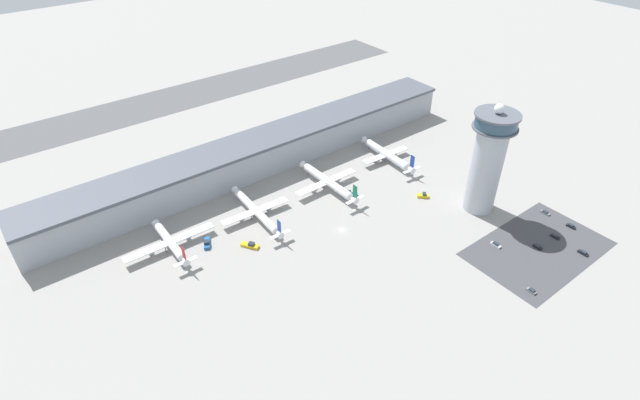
% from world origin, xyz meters
% --- Properties ---
extents(ground_plane, '(1000.00, 1000.00, 0.00)m').
position_xyz_m(ground_plane, '(0.00, 0.00, 0.00)').
color(ground_plane, gray).
extents(terminal_building, '(250.78, 25.00, 18.54)m').
position_xyz_m(terminal_building, '(0.00, 70.00, 9.37)').
color(terminal_building, '#A3A8B2').
rests_on(terminal_building, ground).
extents(runway_strip, '(376.17, 44.00, 0.01)m').
position_xyz_m(runway_strip, '(0.00, 185.85, 0.00)').
color(runway_strip, '#515154').
rests_on(runway_strip, ground).
extents(control_tower, '(20.40, 20.40, 55.43)m').
position_xyz_m(control_tower, '(64.77, -27.09, 27.77)').
color(control_tower, '#ADB2BC').
rests_on(control_tower, ground).
extents(parking_lot_surface, '(64.00, 40.00, 0.01)m').
position_xyz_m(parking_lot_surface, '(60.99, -63.53, 0.00)').
color(parking_lot_surface, '#424247').
rests_on(parking_lot_surface, ground).
extents(airplane_gate_alpha, '(41.43, 34.24, 12.08)m').
position_xyz_m(airplane_gate_alpha, '(-68.72, 35.66, 4.21)').
color(airplane_gate_alpha, silver).
rests_on(airplane_gate_alpha, ground).
extents(airplane_gate_bravo, '(35.36, 45.51, 11.85)m').
position_xyz_m(airplane_gate_bravo, '(-26.49, 32.30, 3.89)').
color(airplane_gate_bravo, white).
rests_on(airplane_gate_bravo, ground).
extents(airplane_gate_charlie, '(37.30, 44.33, 13.13)m').
position_xyz_m(airplane_gate_charlie, '(15.90, 30.85, 4.57)').
color(airplane_gate_charlie, white).
rests_on(airplane_gate_charlie, ground).
extents(airplane_gate_delta, '(30.65, 42.82, 13.03)m').
position_xyz_m(airplane_gate_delta, '(60.08, 32.79, 4.08)').
color(airplane_gate_delta, silver).
rests_on(airplane_gate_delta, ground).
extents(service_truck_catering, '(7.08, 6.76, 2.90)m').
position_xyz_m(service_truck_catering, '(21.17, 18.93, 1.01)').
color(service_truck_catering, black).
rests_on(service_truck_catering, ground).
extents(service_truck_fuel, '(6.60, 8.31, 2.44)m').
position_xyz_m(service_truck_fuel, '(-40.13, 15.80, 0.84)').
color(service_truck_fuel, black).
rests_on(service_truck_fuel, ground).
extents(service_truck_baggage, '(5.79, 7.99, 2.75)m').
position_xyz_m(service_truck_baggage, '(-54.79, 28.80, 0.95)').
color(service_truck_baggage, black).
rests_on(service_truck_baggage, ground).
extents(service_truck_water, '(5.86, 5.74, 2.55)m').
position_xyz_m(service_truck_water, '(49.96, -4.66, 0.88)').
color(service_truck_water, black).
rests_on(service_truck_water, ground).
extents(car_navy_sedan, '(1.81, 4.10, 1.35)m').
position_xyz_m(car_navy_sedan, '(74.20, -63.61, 0.52)').
color(car_navy_sedan, black).
rests_on(car_navy_sedan, ground).
extents(car_yellow_taxi, '(1.78, 4.60, 1.36)m').
position_xyz_m(car_yellow_taxi, '(87.00, -50.59, 0.53)').
color(car_yellow_taxi, black).
rests_on(car_yellow_taxi, ground).
extents(car_silver_sedan, '(1.99, 4.85, 1.54)m').
position_xyz_m(car_silver_sedan, '(47.75, -50.69, 0.60)').
color(car_silver_sedan, black).
rests_on(car_silver_sedan, ground).
extents(car_maroon_suv, '(1.91, 4.23, 1.54)m').
position_xyz_m(car_maroon_suv, '(86.97, -64.00, 0.60)').
color(car_maroon_suv, black).
rests_on(car_maroon_suv, ground).
extents(car_white_wagon, '(1.80, 4.51, 1.49)m').
position_xyz_m(car_white_wagon, '(73.64, -77.49, 0.58)').
color(car_white_wagon, black).
rests_on(car_white_wagon, ground).
extents(car_blue_compact, '(1.97, 4.09, 1.39)m').
position_xyz_m(car_blue_compact, '(35.44, -77.00, 0.54)').
color(car_blue_compact, black).
rests_on(car_blue_compact, ground).
extents(car_grey_coupe, '(1.76, 4.08, 1.45)m').
position_xyz_m(car_grey_coupe, '(61.41, -62.98, 0.56)').
color(car_grey_coupe, black).
rests_on(car_grey_coupe, ground).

